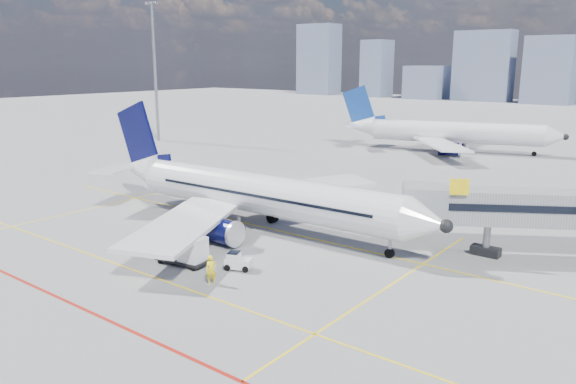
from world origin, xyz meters
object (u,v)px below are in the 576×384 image
object	(u,v)px
cargo_dolly	(182,249)
ramp_worker	(211,270)
belt_loader	(206,218)
main_aircraft	(250,193)
second_aircraft	(446,132)
baggage_tug	(237,261)

from	to	relation	value
cargo_dolly	ramp_worker	size ratio (longest dim) A/B	2.08
cargo_dolly	belt_loader	world-z (taller)	cargo_dolly
main_aircraft	cargo_dolly	size ratio (longest dim) A/B	8.80
second_aircraft	belt_loader	distance (m)	55.19
cargo_dolly	belt_loader	xyz separation A→B (m)	(-6.45, 8.69, -0.65)
baggage_tug	cargo_dolly	size ratio (longest dim) A/B	0.51
baggage_tug	ramp_worker	world-z (taller)	ramp_worker
baggage_tug	belt_loader	bearing A→B (deg)	122.65
cargo_dolly	baggage_tug	bearing A→B (deg)	14.69
belt_loader	cargo_dolly	bearing A→B (deg)	-77.91
main_aircraft	baggage_tug	world-z (taller)	main_aircraft
main_aircraft	second_aircraft	xyz separation A→B (m)	(-3.72, 53.54, 0.00)
main_aircraft	second_aircraft	bearing A→B (deg)	92.54
second_aircraft	ramp_worker	world-z (taller)	second_aircraft
main_aircraft	baggage_tug	xyz separation A→B (m)	(6.31, -8.59, -2.60)
second_aircraft	belt_loader	bearing A→B (deg)	-106.90
belt_loader	ramp_worker	size ratio (longest dim) A/B	2.55
main_aircraft	second_aircraft	world-z (taller)	main_aircraft
ramp_worker	main_aircraft	bearing A→B (deg)	67.54
main_aircraft	baggage_tug	distance (m)	10.97
cargo_dolly	belt_loader	distance (m)	10.84
main_aircraft	second_aircraft	size ratio (longest dim) A/B	1.03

